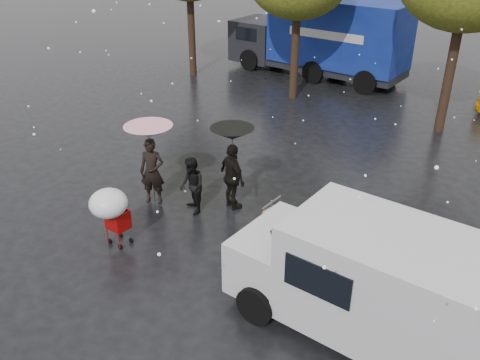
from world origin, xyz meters
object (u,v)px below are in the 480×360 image
Objects in this scene: vendor_cart at (303,227)px; white_van at (377,283)px; shopping_cart at (110,206)px; person_black at (233,177)px; blue_truck at (322,38)px; person_pink at (152,171)px.

vendor_cart is 0.31× the size of white_van.
vendor_cart is 4.23m from shopping_cart.
white_van is (5.77, 0.96, 0.10)m from shopping_cart.
person_black is 12.65m from blue_truck.
person_pink is 2.14m from shopping_cart.
vendor_cart is 14.30m from blue_truck.
person_pink reaches higher than vendor_cart.
blue_truck reaches higher than shopping_cart.
person_pink is 0.21× the size of blue_truck.
person_pink is at bearing 111.02° from shopping_cart.
person_black is at bearing 156.65° from white_van.
vendor_cart is at bearing -62.16° from blue_truck.
person_pink is at bearing -79.68° from blue_truck.
shopping_cart is 15.24m from blue_truck.
person_pink is 1.16× the size of vendor_cart.
shopping_cart is 5.85m from white_van.
person_pink is 6.62m from white_van.
person_black is at bearing 164.08° from vendor_cart.
blue_truck is at bearing 122.51° from white_van.
white_van reaches higher than person_pink.
shopping_cart is 0.30× the size of white_van.
person_black is at bearing 70.44° from shopping_cart.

